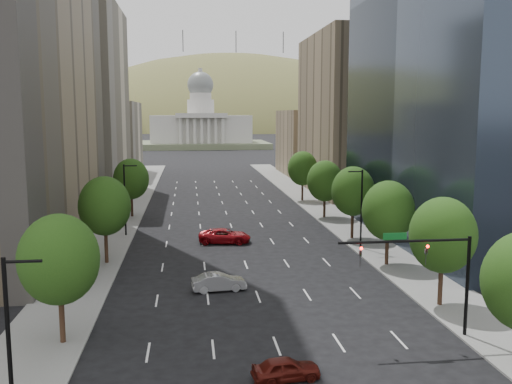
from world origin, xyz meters
name	(u,v)px	position (x,y,z in m)	size (l,w,h in m)	color
sidewalk_left	(104,245)	(-15.50, 60.00, 0.07)	(6.00, 200.00, 0.15)	slate
sidewalk_right	(364,238)	(15.50, 60.00, 0.07)	(6.00, 200.00, 0.15)	slate
midrise_cream_left	(82,101)	(-25.00, 103.00, 17.50)	(14.00, 30.00, 35.00)	beige
filler_left	(109,139)	(-25.00, 136.00, 9.00)	(14.00, 26.00, 18.00)	beige
parking_tan_right	(349,115)	(25.00, 100.00, 15.00)	(14.00, 30.00, 30.00)	#8C7759
filler_right	(311,143)	(25.00, 133.00, 8.00)	(14.00, 26.00, 16.00)	#8C7759
tree_right_1	(443,235)	(14.00, 36.00, 5.75)	(5.20, 5.20, 8.75)	#382316
tree_right_2	(388,211)	(14.00, 48.00, 5.60)	(5.20, 5.20, 8.61)	#382316
tree_right_3	(353,191)	(14.00, 60.00, 5.89)	(5.20, 5.20, 8.89)	#382316
tree_right_4	(325,181)	(14.00, 74.00, 5.46)	(5.20, 5.20, 8.46)	#382316
tree_right_5	(303,168)	(14.00, 90.00, 5.75)	(5.20, 5.20, 8.75)	#382316
tree_left_0	(59,260)	(-14.00, 32.00, 5.75)	(5.20, 5.20, 8.75)	#382316
tree_left_1	(105,206)	(-14.00, 52.00, 5.96)	(5.20, 5.20, 8.97)	#382316
tree_left_2	(131,179)	(-14.00, 78.00, 5.68)	(5.20, 5.20, 8.68)	#382316
streetlight_rn	(361,207)	(13.44, 55.00, 4.84)	(1.70, 0.20, 9.00)	black
streetlight_ls	(11,350)	(-13.44, 20.00, 4.84)	(1.70, 0.20, 9.00)	black
streetlight_ln	(125,198)	(-13.44, 65.00, 4.84)	(1.70, 0.20, 9.00)	black
traffic_signal	(433,264)	(10.53, 30.00, 5.17)	(9.12, 0.40, 7.38)	black
capitol	(201,129)	(0.00, 249.71, 8.58)	(60.00, 40.00, 35.20)	#596647
foothills	(226,163)	(34.67, 599.39, -37.78)	(720.00, 413.00, 263.00)	olive
car_maroon	(286,369)	(-0.21, 25.29, 0.67)	(1.59, 3.94, 1.34)	#4E120D
car_silver	(219,282)	(-3.15, 41.99, 0.77)	(1.63, 4.67, 1.54)	gray
car_red_far	(225,236)	(-1.50, 59.85, 0.85)	(2.83, 6.13, 1.70)	maroon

